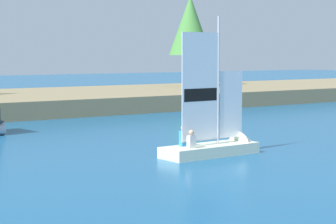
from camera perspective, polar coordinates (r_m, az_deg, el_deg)
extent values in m
cube|color=#897A56|center=(45.02, -11.35, 0.96)|extent=(80.00, 14.12, 1.09)
cylinder|color=brown|center=(54.16, 1.98, 3.72)|extent=(0.32, 0.32, 2.62)
cone|color=#47893D|center=(54.20, 2.00, 7.75)|extent=(3.59, 3.59, 5.00)
cube|color=silver|center=(23.98, 3.76, -3.42)|extent=(3.98, 1.48, 0.41)
cone|color=silver|center=(25.29, 7.14, -3.00)|extent=(1.03, 1.22, 1.18)
cylinder|color=#B7B7BC|center=(23.99, 4.51, 2.82)|extent=(0.08, 0.08, 4.78)
cube|color=white|center=(23.43, 2.92, 2.33)|extent=(1.73, 0.11, 3.92)
cube|color=black|center=(23.45, 2.92, 1.55)|extent=(1.55, 0.10, 0.47)
cube|color=white|center=(24.48, 5.65, 0.69)|extent=(1.12, 0.08, 2.53)
cylinder|color=#B7B7BC|center=(23.62, 2.90, -2.50)|extent=(1.73, 0.14, 0.06)
cube|color=silver|center=(22.98, 2.10, -2.69)|extent=(0.29, 0.21, 0.46)
sphere|color=tan|center=(22.94, 2.10, -1.85)|extent=(0.20, 0.20, 0.20)
cube|color=#338CCC|center=(23.48, 1.39, -2.38)|extent=(0.29, 0.21, 0.57)
sphere|color=tan|center=(23.43, 1.40, -1.42)|extent=(0.20, 0.20, 0.20)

